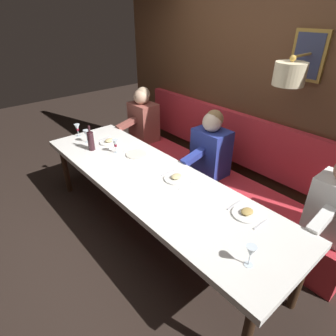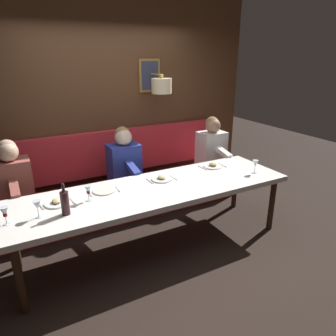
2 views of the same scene
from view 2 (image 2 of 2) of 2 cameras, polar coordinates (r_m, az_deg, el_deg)
The scene contains 16 objects.
ground_plane at distance 3.75m, azimuth -2.17°, elevation -14.01°, with size 12.00×12.00×0.00m, color black.
dining_table at distance 3.42m, azimuth -2.32°, elevation -4.50°, with size 0.90×3.09×0.74m.
banquette_bench at distance 4.35m, azimuth -7.46°, elevation -5.63°, with size 0.52×3.29×0.45m, color red.
back_wall_panel at distance 4.53m, azimuth -10.71°, elevation 10.35°, with size 0.59×4.49×2.90m.
diner_nearest at distance 4.77m, azimuth 8.02°, elevation 4.25°, with size 0.60×0.40×0.79m.
diner_near at distance 4.12m, azimuth -8.06°, elevation 1.68°, with size 0.60×0.40×0.79m.
diner_middle at distance 3.90m, azimuth -26.67°, elevation -1.46°, with size 0.60×0.40×0.79m.
place_setting_0 at distance 3.37m, azimuth -11.63°, elevation -4.08°, with size 0.24×0.32×0.01m.
place_setting_1 at distance 4.05m, azimuth 8.22°, elevation 0.42°, with size 0.24×0.31×0.05m.
place_setting_2 at distance 3.22m, azimuth -19.71°, elevation -5.96°, with size 0.24×0.33×0.05m.
place_setting_3 at distance 3.60m, azimuth -1.15°, elevation -1.93°, with size 0.24×0.31×0.05m.
wine_glass_0 at distance 3.15m, azimuth -14.47°, elevation -3.93°, with size 0.07×0.07×0.16m.
wine_glass_1 at distance 3.91m, azimuth 15.72°, elevation 0.73°, with size 0.07×0.07×0.16m.
wine_glass_2 at distance 2.98m, azimuth -27.79°, elevation -7.21°, with size 0.07×0.07×0.16m.
wine_glass_3 at distance 2.98m, azimuth -22.88°, elevation -6.37°, with size 0.07×0.07×0.16m.
wine_bottle at distance 2.95m, azimuth -18.39°, elevation -6.05°, with size 0.08×0.08×0.30m.
Camera 2 is at (-2.79, 1.36, 2.11)m, focal length 33.21 mm.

